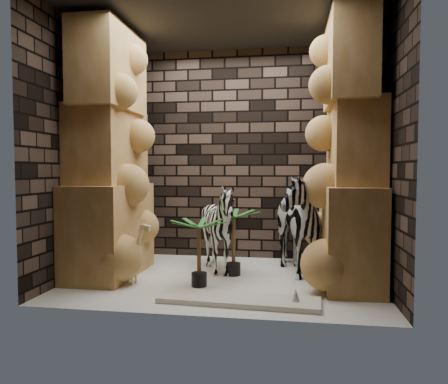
% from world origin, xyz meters
% --- Properties ---
extents(floor, '(3.50, 3.50, 0.00)m').
position_xyz_m(floor, '(0.00, 0.00, 0.00)').
color(floor, white).
rests_on(floor, ground).
extents(ceiling, '(3.50, 3.50, 0.00)m').
position_xyz_m(ceiling, '(0.00, 0.00, 3.00)').
color(ceiling, '#262522').
rests_on(ceiling, ground).
extents(wall_back, '(3.50, 0.00, 3.50)m').
position_xyz_m(wall_back, '(0.00, 1.25, 1.50)').
color(wall_back, black).
rests_on(wall_back, ground).
extents(wall_front, '(3.50, 0.00, 3.50)m').
position_xyz_m(wall_front, '(0.00, -1.25, 1.50)').
color(wall_front, black).
rests_on(wall_front, ground).
extents(wall_left, '(0.00, 3.00, 3.00)m').
position_xyz_m(wall_left, '(-1.75, 0.00, 1.50)').
color(wall_left, black).
rests_on(wall_left, ground).
extents(wall_right, '(0.00, 3.00, 3.00)m').
position_xyz_m(wall_right, '(1.75, 0.00, 1.50)').
color(wall_right, black).
rests_on(wall_right, ground).
extents(rock_pillar_left, '(0.68, 1.30, 3.00)m').
position_xyz_m(rock_pillar_left, '(-1.40, 0.00, 1.50)').
color(rock_pillar_left, tan).
rests_on(rock_pillar_left, floor).
extents(rock_pillar_right, '(0.58, 1.25, 3.00)m').
position_xyz_m(rock_pillar_right, '(1.42, 0.00, 1.50)').
color(rock_pillar_right, tan).
rests_on(rock_pillar_right, floor).
extents(zebra_right, '(1.01, 1.36, 1.43)m').
position_xyz_m(zebra_right, '(0.75, 0.39, 0.72)').
color(zebra_right, white).
rests_on(zebra_right, floor).
extents(zebra_left, '(1.21, 1.34, 1.00)m').
position_xyz_m(zebra_left, '(-0.10, 0.28, 0.50)').
color(zebra_left, white).
rests_on(zebra_left, floor).
extents(giraffe_toy, '(0.40, 0.20, 0.73)m').
position_xyz_m(giraffe_toy, '(-1.05, -0.34, 0.37)').
color(giraffe_toy, '#FFDEA0').
rests_on(giraffe_toy, floor).
extents(palm_front, '(0.36, 0.36, 0.81)m').
position_xyz_m(palm_front, '(0.09, 0.20, 0.40)').
color(palm_front, '#184E22').
rests_on(palm_front, floor).
extents(palm_back, '(0.36, 0.36, 0.75)m').
position_xyz_m(palm_back, '(-0.22, -0.34, 0.37)').
color(palm_back, '#184E22').
rests_on(palm_back, floor).
extents(surfboard, '(1.57, 0.47, 0.05)m').
position_xyz_m(surfboard, '(0.28, -0.83, 0.03)').
color(surfboard, silver).
rests_on(surfboard, floor).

